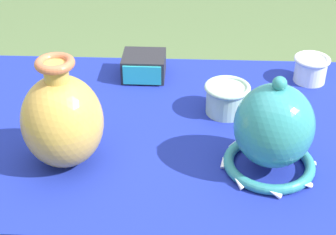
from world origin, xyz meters
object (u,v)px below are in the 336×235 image
vase_dome_bell (273,132)px  cup_wide_porcelain (311,68)px  vase_tall_bulbous (62,120)px  cup_wide_celadon (227,98)px  mosaic_tile_box (144,66)px

vase_dome_bell → cup_wide_porcelain: size_ratio=2.25×
vase_dome_bell → cup_wide_porcelain: bearing=68.0°
vase_tall_bulbous → cup_wide_porcelain: size_ratio=2.51×
vase_tall_bulbous → cup_wide_porcelain: bearing=33.1°
vase_tall_bulbous → vase_dome_bell: bearing=-0.6°
cup_wide_celadon → cup_wide_porcelain: bearing=35.8°
cup_wide_porcelain → mosaic_tile_box: bearing=179.3°
vase_dome_bell → cup_wide_celadon: size_ratio=1.94×
vase_dome_bell → cup_wide_celadon: 0.23m
vase_tall_bulbous → cup_wide_porcelain: vase_tall_bulbous is taller
vase_dome_bell → mosaic_tile_box: 0.49m
vase_dome_bell → vase_tall_bulbous: bearing=179.4°
vase_tall_bulbous → mosaic_tile_box: vase_tall_bulbous is taller
vase_dome_bell → mosaic_tile_box: (-0.29, 0.39, -0.06)m
mosaic_tile_box → vase_tall_bulbous: bearing=-108.4°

